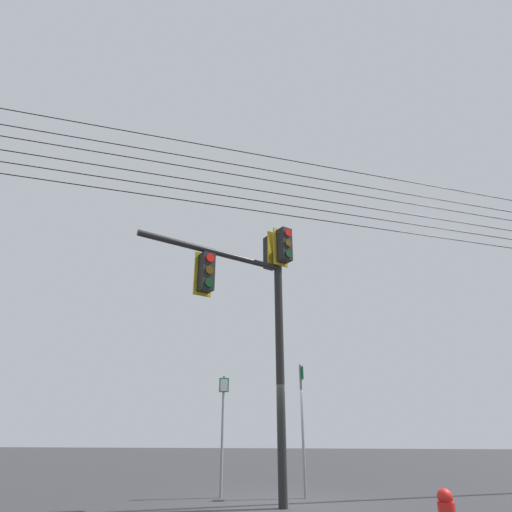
# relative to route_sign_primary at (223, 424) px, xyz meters

# --- Properties ---
(ground_plane) EXTENTS (60.00, 60.00, 0.00)m
(ground_plane) POSITION_rel_route_sign_primary_xyz_m (1.47, -0.88, -1.66)
(ground_plane) COLOR #2D2D30
(signal_mast_assembly) EXTENTS (3.33, 2.91, 6.48)m
(signal_mast_assembly) POSITION_rel_route_sign_primary_xyz_m (1.13, -1.69, 2.91)
(signal_mast_assembly) COLOR black
(signal_mast_assembly) RESTS_ON ground
(route_sign_primary) EXTENTS (0.25, 0.12, 2.86)m
(route_sign_primary) POSITION_rel_route_sign_primary_xyz_m (0.00, 0.00, 0.00)
(route_sign_primary) COLOR slate
(route_sign_primary) RESTS_ON ground
(route_sign_secondary) EXTENTS (0.11, 0.28, 3.15)m
(route_sign_secondary) POSITION_rel_route_sign_primary_xyz_m (2.06, 0.13, 0.16)
(route_sign_secondary) COLOR slate
(route_sign_secondary) RESTS_ON ground
(overhead_wire_span) EXTENTS (30.97, 11.84, 2.32)m
(overhead_wire_span) POSITION_rel_route_sign_primary_xyz_m (0.16, -1.87, 6.27)
(overhead_wire_span) COLOR black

